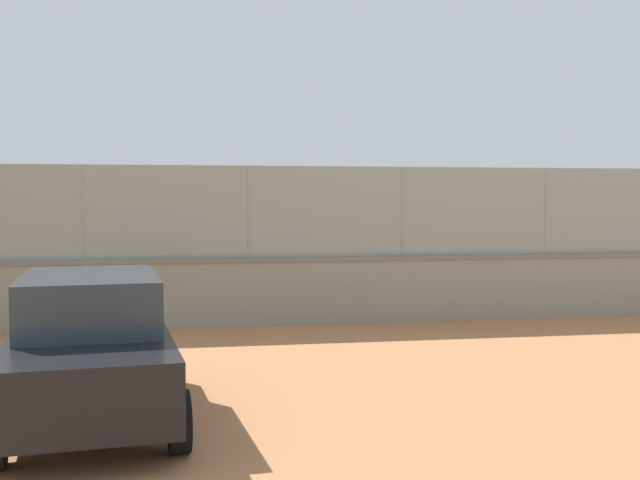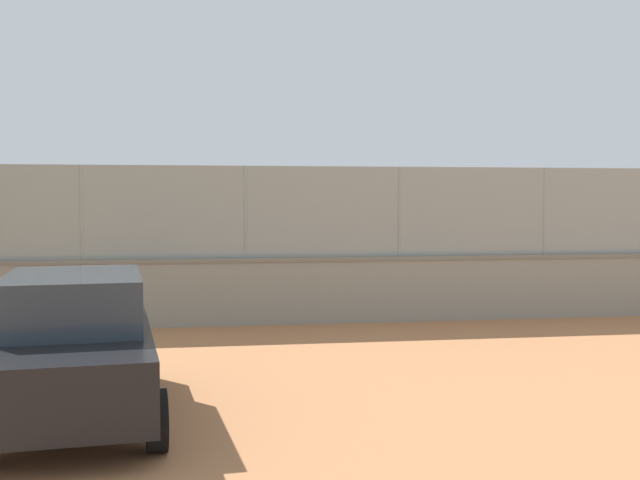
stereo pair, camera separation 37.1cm
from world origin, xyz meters
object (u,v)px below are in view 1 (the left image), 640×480
at_px(courtside_bench, 262,291).
at_px(sports_ball, 257,285).
at_px(player_at_service_line, 239,255).
at_px(player_near_wall_returning, 357,267).
at_px(parked_car_black, 90,346).

bearing_deg(courtside_bench, sports_ball, -92.09).
relative_size(player_at_service_line, sports_ball, 8.16).
distance_m(player_near_wall_returning, parked_car_black, 10.02).
bearing_deg(sports_ball, player_near_wall_returning, 119.28).
height_order(player_near_wall_returning, sports_ball, player_near_wall_returning).
xyz_separation_m(player_near_wall_returning, sports_ball, (2.12, -3.77, -0.80)).
bearing_deg(player_at_service_line, player_near_wall_returning, 119.54).
bearing_deg(player_at_service_line, sports_ball, 120.80).
height_order(player_near_wall_returning, courtside_bench, player_near_wall_returning).
relative_size(courtside_bench, parked_car_black, 0.38).
relative_size(sports_ball, parked_car_black, 0.04).
xyz_separation_m(sports_ball, parked_car_black, (2.64, 12.59, 0.75)).
xyz_separation_m(player_at_service_line, player_near_wall_returning, (-2.57, 4.53, 0.01)).
relative_size(player_at_service_line, courtside_bench, 0.93).
bearing_deg(courtside_bench, parked_car_black, 72.94).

